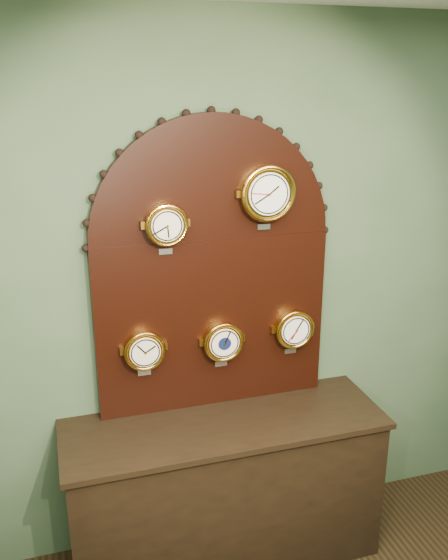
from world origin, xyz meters
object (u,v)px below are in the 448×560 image
object	(u,v)px
hygrometer	(144,350)
roman_clock	(166,225)
tide_clock	(294,329)
display_board	(212,259)
arabic_clock	(267,193)
barometer	(223,341)
shop_counter	(225,492)

from	to	relation	value
hygrometer	roman_clock	bearing A→B (deg)	0.05
tide_clock	roman_clock	bearing A→B (deg)	179.97
roman_clock	tide_clock	size ratio (longest dim) A/B	0.96
display_board	arabic_clock	distance (m)	0.42
hygrometer	barometer	bearing A→B (deg)	-0.04
roman_clock	barometer	world-z (taller)	roman_clock
roman_clock	arabic_clock	world-z (taller)	arabic_clock
arabic_clock	hygrometer	bearing A→B (deg)	179.84
shop_counter	tide_clock	size ratio (longest dim) A/B	6.05
barometer	shop_counter	bearing A→B (deg)	-102.49
display_board	roman_clock	xyz separation A→B (m)	(-0.24, -0.07, 0.21)
arabic_clock	barometer	bearing A→B (deg)	179.63
shop_counter	display_board	bearing A→B (deg)	90.00
display_board	tide_clock	world-z (taller)	display_board
shop_counter	hygrometer	xyz separation A→B (m)	(-0.37, 0.15, 0.81)
arabic_clock	hygrometer	size ratio (longest dim) A/B	1.27
hygrometer	barometer	size ratio (longest dim) A/B	0.98
roman_clock	hygrometer	size ratio (longest dim) A/B	0.99
arabic_clock	shop_counter	bearing A→B (deg)	-149.31
hygrometer	tide_clock	bearing A→B (deg)	-0.01
arabic_clock	barometer	size ratio (longest dim) A/B	1.24
shop_counter	display_board	size ratio (longest dim) A/B	1.05
barometer	hygrometer	bearing A→B (deg)	179.96
shop_counter	roman_clock	size ratio (longest dim) A/B	6.31
arabic_clock	tide_clock	distance (m)	0.75
roman_clock	tide_clock	distance (m)	0.90
roman_clock	barometer	size ratio (longest dim) A/B	0.96
display_board	barometer	distance (m)	0.43
shop_counter	arabic_clock	bearing A→B (deg)	30.69
display_board	barometer	size ratio (longest dim) A/B	5.82
roman_clock	barometer	bearing A→B (deg)	-0.09
arabic_clock	barometer	distance (m)	0.78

